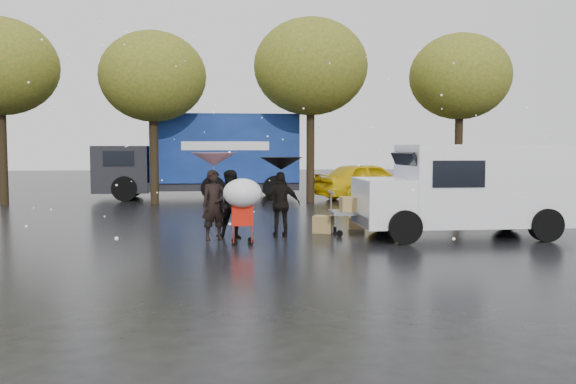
{
  "coord_description": "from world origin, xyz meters",
  "views": [
    {
      "loc": [
        -0.95,
        -13.56,
        2.14
      ],
      "look_at": [
        0.64,
        1.0,
        1.06
      ],
      "focal_mm": 38.0,
      "sensor_mm": 36.0,
      "label": 1
    }
  ],
  "objects": [
    {
      "name": "shopping_cart",
      "position": [
        -0.5,
        -0.32,
        1.06
      ],
      "size": [
        0.84,
        0.84,
        1.46
      ],
      "color": "red",
      "rests_on": "ground"
    },
    {
      "name": "box_ground_far",
      "position": [
        2.55,
        1.96,
        0.16
      ],
      "size": [
        0.45,
        0.37,
        0.32
      ],
      "primitive_type": "cube",
      "rotation": [
        0.0,
        0.0,
        -0.13
      ],
      "color": "olive",
      "rests_on": "ground"
    },
    {
      "name": "white_van",
      "position": [
        4.88,
        0.39,
        1.16
      ],
      "size": [
        4.91,
        2.18,
        2.2
      ],
      "color": "white",
      "rests_on": "ground"
    },
    {
      "name": "box_ground_near",
      "position": [
        1.58,
        1.4,
        0.21
      ],
      "size": [
        0.59,
        0.54,
        0.43
      ],
      "primitive_type": "cube",
      "rotation": [
        0.0,
        0.0,
        -0.43
      ],
      "color": "olive",
      "rests_on": "ground"
    },
    {
      "name": "yellow_taxi",
      "position": [
        5.01,
        10.87,
        0.76
      ],
      "size": [
        4.82,
        3.26,
        1.52
      ],
      "primitive_type": "imported",
      "rotation": [
        0.0,
        0.0,
        1.93
      ],
      "color": "yellow",
      "rests_on": "ground"
    },
    {
      "name": "ground",
      "position": [
        0.0,
        0.0,
        0.0
      ],
      "size": [
        90.0,
        90.0,
        0.0
      ],
      "primitive_type": "plane",
      "color": "black",
      "rests_on": "ground"
    },
    {
      "name": "person_black",
      "position": [
        0.46,
        0.85,
        0.78
      ],
      "size": [
        0.93,
        0.41,
        1.56
      ],
      "primitive_type": "imported",
      "rotation": [
        0.0,
        0.0,
        3.18
      ],
      "color": "black",
      "rests_on": "ground"
    },
    {
      "name": "person_pink",
      "position": [
        -1.13,
        0.56,
        0.81
      ],
      "size": [
        0.69,
        0.57,
        1.62
      ],
      "primitive_type": "imported",
      "rotation": [
        0.0,
        0.0,
        0.36
      ],
      "color": "black",
      "rests_on": "ground"
    },
    {
      "name": "vendor_cart",
      "position": [
        2.53,
        0.98,
        0.73
      ],
      "size": [
        1.52,
        0.8,
        1.27
      ],
      "color": "slate",
      "rests_on": "ground"
    },
    {
      "name": "blue_truck",
      "position": [
        -1.63,
        12.24,
        1.76
      ],
      "size": [
        8.3,
        2.6,
        3.5
      ],
      "color": "navy",
      "rests_on": "ground"
    },
    {
      "name": "tree_row",
      "position": [
        -0.47,
        10.0,
        5.02
      ],
      "size": [
        21.6,
        4.4,
        7.12
      ],
      "color": "black",
      "rests_on": "ground"
    },
    {
      "name": "umbrella_black",
      "position": [
        0.46,
        0.85,
        1.75
      ],
      "size": [
        1.02,
        1.02,
        1.9
      ],
      "color": "#4C4C4C",
      "rests_on": "ground"
    },
    {
      "name": "umbrella_pink",
      "position": [
        -1.13,
        0.56,
        1.86
      ],
      "size": [
        1.03,
        1.03,
        2.01
      ],
      "color": "#4C4C4C",
      "rests_on": "ground"
    },
    {
      "name": "person_middle",
      "position": [
        -0.71,
        0.71,
        0.8
      ],
      "size": [
        0.9,
        0.77,
        1.61
      ],
      "primitive_type": "imported",
      "rotation": [
        0.0,
        0.0,
        -0.23
      ],
      "color": "black",
      "rests_on": "ground"
    }
  ]
}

